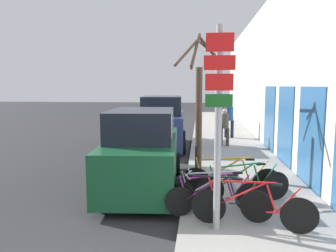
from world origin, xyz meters
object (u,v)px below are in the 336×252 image
signpost (218,121)px  bicycle_2 (215,196)px  pedestrian_far (225,125)px  bicycle_3 (219,193)px  bicycle_1 (218,199)px  street_tree (199,105)px  pedestrian_near (229,117)px  parked_car_0 (143,153)px  bicycle_4 (244,186)px  bicycle_5 (231,180)px  parked_car_1 (163,124)px  bicycle_0 (252,208)px

signpost → bicycle_2: (0.00, 0.73, -1.63)m
pedestrian_far → bicycle_3: bearing=-85.0°
bicycle_1 → street_tree: size_ratio=0.51×
pedestrian_near → pedestrian_far: 2.44m
signpost → parked_car_0: bearing=124.7°
pedestrian_far → bicycle_4: bearing=-80.7°
bicycle_5 → parked_car_1: parked_car_1 is taller
bicycle_0 → bicycle_2: (-0.65, 0.65, -0.03)m
parked_car_0 → pedestrian_far: (2.58, 5.80, 0.10)m
bicycle_5 → parked_car_0: (-2.26, 0.89, 0.43)m
bicycle_0 → pedestrian_far: bearing=10.2°
parked_car_0 → bicycle_5: bearing=-24.9°
signpost → bicycle_0: bearing=7.2°
bicycle_0 → bicycle_5: size_ratio=0.94×
pedestrian_far → street_tree: (-1.08, -4.71, 1.12)m
bicycle_3 → pedestrian_far: size_ratio=1.34×
parked_car_1 → pedestrian_near: parked_car_1 is taller
bicycle_1 → parked_car_0: bearing=54.7°
bicycle_5 → bicycle_3: bearing=156.5°
bicycle_4 → bicycle_3: bearing=112.5°
bicycle_4 → street_tree: street_tree is taller
bicycle_4 → bicycle_5: bicycle_5 is taller
pedestrian_near → pedestrian_far: pedestrian_near is taller
bicycle_2 → signpost: bearing=164.1°
bicycle_0 → street_tree: 4.15m
bicycle_2 → pedestrian_near: (1.14, 10.13, 0.68)m
signpost → bicycle_2: size_ratio=1.82×
bicycle_2 → bicycle_4: bicycle_4 is taller
signpost → bicycle_3: bearing=84.7°
bicycle_5 → street_tree: (-0.77, 1.98, 1.65)m
parked_car_1 → street_tree: 5.15m
signpost → bicycle_3: size_ratio=1.69×
signpost → bicycle_2: 1.79m
bicycle_1 → bicycle_5: (0.38, 1.25, 0.03)m
bicycle_1 → pedestrian_far: (0.69, 7.94, 0.56)m
street_tree → bicycle_2: bearing=-83.4°
pedestrian_near → bicycle_4: bearing=90.8°
signpost → bicycle_3: (0.08, 0.89, -1.62)m
signpost → pedestrian_far: (0.73, 8.46, -1.06)m
bicycle_1 → bicycle_5: bearing=-3.6°
bicycle_4 → parked_car_0: (-2.51, 1.25, 0.45)m
parked_car_0 → parked_car_1: parked_car_1 is taller
pedestrian_near → signpost: bearing=87.7°
bicycle_3 → bicycle_4: size_ratio=1.01×
bicycle_4 → pedestrian_far: bearing=-19.9°
signpost → bicycle_4: bearing=64.8°
parked_car_0 → pedestrian_near: 8.73m
pedestrian_far → bicycle_0: bearing=-80.7°
parked_car_0 → bicycle_3: bearing=-46.1°
bicycle_5 → bicycle_0: bearing=-174.6°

